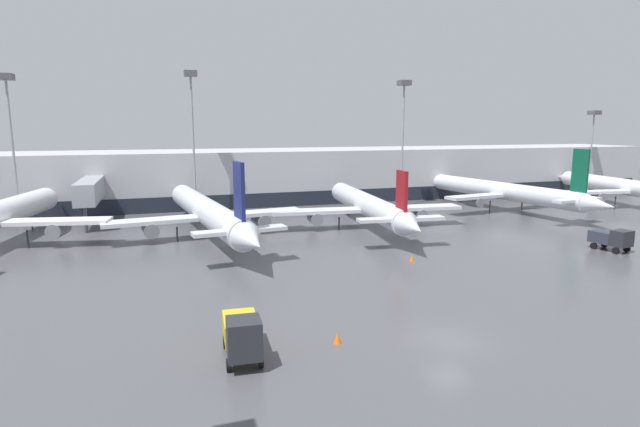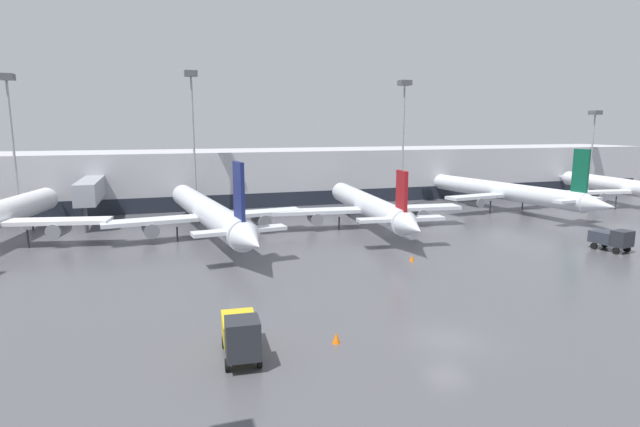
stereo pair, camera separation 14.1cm
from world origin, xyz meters
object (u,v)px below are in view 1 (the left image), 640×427
object	(u,v)px
parked_jet_1	(632,188)
service_truck_1	(612,238)
apron_light_mast_3	(404,109)
apron_light_mast_5	(9,108)
parked_jet_5	(208,212)
apron_light_mast_4	(593,127)
parked_jet_2	(368,206)
traffic_cone_3	(337,338)
service_truck_0	(242,333)
apron_light_mast_0	(192,104)
traffic_cone_1	(412,258)
parked_jet_4	(504,191)

from	to	relation	value
parked_jet_1	service_truck_1	xyz separation A→B (m)	(-27.47, -21.05, -1.84)
apron_light_mast_3	apron_light_mast_5	bearing A→B (deg)	179.34
parked_jet_1	parked_jet_5	xyz separation A→B (m)	(-67.55, -1.14, -0.19)
parked_jet_1	apron_light_mast_4	distance (m)	20.51
apron_light_mast_4	parked_jet_2	bearing A→B (deg)	-161.90
service_truck_1	traffic_cone_3	world-z (taller)	service_truck_1
service_truck_0	service_truck_1	size ratio (longest dim) A/B	1.18
service_truck_0	apron_light_mast_0	bearing A→B (deg)	-177.30
parked_jet_1	apron_light_mast_3	distance (m)	39.24
traffic_cone_1	parked_jet_2	bearing A→B (deg)	81.52
parked_jet_5	parked_jet_4	bearing A→B (deg)	-91.12
service_truck_0	service_truck_1	bearing A→B (deg)	111.38
service_truck_0	apron_light_mast_4	distance (m)	92.44
parked_jet_1	parked_jet_4	world-z (taller)	parked_jet_4
service_truck_1	service_truck_0	bearing A→B (deg)	-81.96
parked_jet_2	apron_light_mast_4	world-z (taller)	apron_light_mast_4
parked_jet_2	apron_light_mast_0	world-z (taller)	apron_light_mast_0
parked_jet_2	apron_light_mast_0	bearing A→B (deg)	56.58
parked_jet_1	service_truck_0	xyz separation A→B (m)	(-68.87, -33.99, -1.70)
apron_light_mast_0	apron_light_mast_5	world-z (taller)	apron_light_mast_0
service_truck_1	apron_light_mast_4	xyz separation A→B (m)	(35.34, 37.32, 11.54)
parked_jet_4	apron_light_mast_0	xyz separation A→B (m)	(-45.83, 11.41, 13.08)
traffic_cone_1	parked_jet_1	bearing A→B (deg)	20.23
parked_jet_5	apron_light_mast_4	world-z (taller)	apron_light_mast_4
apron_light_mast_3	traffic_cone_3	bearing A→B (deg)	-121.13
parked_jet_2	apron_light_mast_4	xyz separation A→B (m)	(55.04, 17.99, 10.02)
parked_jet_4	apron_light_mast_3	bearing A→B (deg)	45.93
parked_jet_5	apron_light_mast_4	distance (m)	78.03
service_truck_1	apron_light_mast_5	distance (m)	73.40
traffic_cone_1	apron_light_mast_3	size ratio (longest dim) A/B	0.03
parked_jet_5	service_truck_1	distance (m)	44.78
apron_light_mast_0	traffic_cone_1	bearing A→B (deg)	-61.55
traffic_cone_3	service_truck_0	bearing A→B (deg)	-177.58
traffic_cone_3	apron_light_mast_3	bearing A→B (deg)	58.87
parked_jet_1	service_truck_0	distance (m)	76.82
service_truck_1	apron_light_mast_3	xyz separation A→B (m)	(-7.35, 34.04, 14.43)
parked_jet_2	apron_light_mast_5	size ratio (longest dim) A/B	1.75
service_truck_1	apron_light_mast_4	size ratio (longest dim) A/B	0.26
service_truck_0	traffic_cone_3	bearing A→B (deg)	96.44
apron_light_mast_4	apron_light_mast_5	distance (m)	98.56
parked_jet_4	apron_light_mast_0	world-z (taller)	apron_light_mast_0
traffic_cone_1	apron_light_mast_5	world-z (taller)	apron_light_mast_5
traffic_cone_1	traffic_cone_3	xyz separation A→B (m)	(-13.41, -15.46, 0.02)
traffic_cone_1	apron_light_mast_0	world-z (taller)	apron_light_mast_0
service_truck_1	apron_light_mast_0	size ratio (longest dim) A/B	0.20
parked_jet_2	apron_light_mast_5	xyz separation A→B (m)	(-43.45, 15.36, 12.48)
service_truck_1	apron_light_mast_3	size ratio (longest dim) A/B	0.21
traffic_cone_1	apron_light_mast_3	xyz separation A→B (m)	(14.83, 31.29, 15.47)
traffic_cone_3	apron_light_mast_0	size ratio (longest dim) A/B	0.03
traffic_cone_1	traffic_cone_3	distance (m)	20.46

